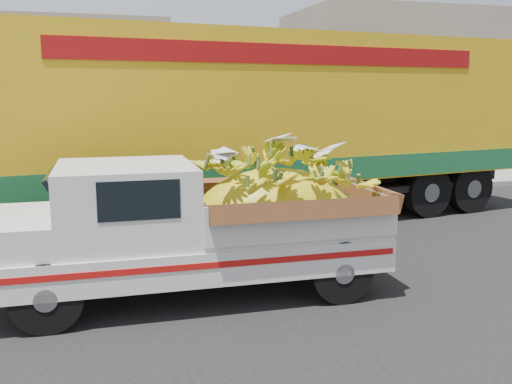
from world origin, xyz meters
name	(u,v)px	position (x,y,z in m)	size (l,w,h in m)	color
ground	(230,296)	(0.00, 0.00, 0.00)	(100.00, 100.00, 0.00)	black
curb	(165,201)	(0.00, 6.48, 0.07)	(60.00, 0.25, 0.15)	gray
sidewalk	(154,188)	(0.00, 8.58, 0.07)	(60.00, 4.00, 0.14)	gray
building_right	(447,84)	(14.00, 15.48, 3.00)	(14.00, 6.00, 6.00)	gray
pickup_truck	(219,223)	(-0.10, 0.20, 0.96)	(5.15, 1.99, 1.79)	black
semi_trailer	(262,120)	(1.70, 4.03, 2.12)	(12.05, 4.08, 3.80)	black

